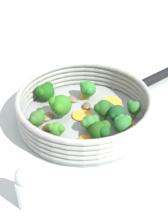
{
  "coord_description": "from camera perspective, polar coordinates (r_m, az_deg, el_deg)",
  "views": [
    {
      "loc": [
        -0.5,
        -0.21,
        0.45
      ],
      "look_at": [
        0.0,
        0.0,
        0.03
      ],
      "focal_mm": 50.0,
      "sensor_mm": 36.0,
      "label": 1
    }
  ],
  "objects": [
    {
      "name": "ground_plane",
      "position": [
        0.71,
        0.0,
        -1.67
      ],
      "size": [
        4.0,
        4.0,
        0.0
      ],
      "primitive_type": "plane",
      "color": "#B6BFBB"
    },
    {
      "name": "skillet",
      "position": [
        0.7,
        0.0,
        -1.32
      ],
      "size": [
        0.28,
        0.28,
        0.01
      ],
      "primitive_type": "cylinder",
      "color": "#939699",
      "rests_on": "ground_plane"
    },
    {
      "name": "skillet_rim_wall",
      "position": [
        0.68,
        0.0,
        1.04
      ],
      "size": [
        0.29,
        0.29,
        0.06
      ],
      "color": "#9A9994",
      "rests_on": "skillet"
    },
    {
      "name": "skillet_handle",
      "position": [
        0.85,
        13.95,
        6.56
      ],
      "size": [
        0.22,
        0.14,
        0.02
      ],
      "primitive_type": "cylinder",
      "rotation": [
        1.57,
        0.0,
        1.07
      ],
      "color": "black",
      "rests_on": "skillet"
    },
    {
      "name": "skillet_rivet_left",
      "position": [
        0.75,
        9.74,
        1.64
      ],
      "size": [
        0.01,
        0.01,
        0.01
      ],
      "primitive_type": "sphere",
      "color": "gray",
      "rests_on": "skillet"
    },
    {
      "name": "skillet_rivet_right",
      "position": [
        0.79,
        5.47,
        4.4
      ],
      "size": [
        0.01,
        0.01,
        0.01
      ],
      "primitive_type": "sphere",
      "color": "#959498",
      "rests_on": "skillet"
    },
    {
      "name": "carrot_slice_0",
      "position": [
        0.74,
        5.12,
        1.79
      ],
      "size": [
        0.07,
        0.07,
        0.0
      ],
      "primitive_type": "cylinder",
      "rotation": [
        0.0,
        0.0,
        5.47
      ],
      "color": "#F99938",
      "rests_on": "skillet"
    },
    {
      "name": "carrot_slice_1",
      "position": [
        0.7,
        0.28,
        -0.53
      ],
      "size": [
        0.04,
        0.04,
        0.0
      ],
      "primitive_type": "cylinder",
      "rotation": [
        0.0,
        0.0,
        0.42
      ],
      "color": "orange",
      "rests_on": "skillet"
    },
    {
      "name": "carrot_slice_2",
      "position": [
        0.69,
        0.87,
        -1.36
      ],
      "size": [
        0.04,
        0.04,
        0.0
      ],
      "primitive_type": "cylinder",
      "rotation": [
        0.0,
        0.0,
        6.17
      ],
      "color": "orange",
      "rests_on": "skillet"
    },
    {
      "name": "carrot_slice_3",
      "position": [
        0.7,
        -0.63,
        -0.78
      ],
      "size": [
        0.05,
        0.05,
        0.0
      ],
      "primitive_type": "cylinder",
      "rotation": [
        0.0,
        0.0,
        6.03
      ],
      "color": "orange",
      "rests_on": "skillet"
    },
    {
      "name": "carrot_slice_4",
      "position": [
        0.66,
        -6.57,
        -4.02
      ],
      "size": [
        0.04,
        0.04,
        0.0
      ],
      "primitive_type": "cylinder",
      "rotation": [
        0.0,
        0.0,
        4.81
      ],
      "color": "orange",
      "rests_on": "skillet"
    },
    {
      "name": "carrot_slice_5",
      "position": [
        0.64,
        0.45,
        -5.21
      ],
      "size": [
        0.04,
        0.04,
        0.0
      ],
      "primitive_type": "cylinder",
      "rotation": [
        0.0,
        0.0,
        4.34
      ],
      "color": "orange",
      "rests_on": "skillet"
    },
    {
      "name": "carrot_slice_6",
      "position": [
        0.67,
        8.12,
        -3.05
      ],
      "size": [
        0.05,
        0.05,
        0.0
      ],
      "primitive_type": "cylinder",
      "rotation": [
        0.0,
        0.0,
        5.02
      ],
      "color": "orange",
      "rests_on": "skillet"
    },
    {
      "name": "carrot_slice_7",
      "position": [
        0.76,
        0.25,
        3.04
      ],
      "size": [
        0.04,
        0.04,
        0.0
      ],
      "primitive_type": "cylinder",
      "rotation": [
        0.0,
        0.0,
        2.84
      ],
      "color": "orange",
      "rests_on": "skillet"
    },
    {
      "name": "broccoli_floret_0",
      "position": [
        0.69,
        9.03,
        0.84
      ],
      "size": [
        0.03,
        0.03,
        0.04
      ],
      "color": "#8EAC6B",
      "rests_on": "skillet"
    },
    {
      "name": "broccoli_floret_1",
      "position": [
        0.68,
        3.67,
        0.63
      ],
      "size": [
        0.04,
        0.04,
        0.05
      ],
      "color": "#6B924E",
      "rests_on": "skillet"
    },
    {
      "name": "broccoli_floret_2",
      "position": [
        0.66,
        -8.54,
        -1.17
      ],
      "size": [
        0.04,
        0.03,
        0.04
      ],
      "color": "#84A66B",
      "rests_on": "skillet"
    },
    {
      "name": "broccoli_floret_3",
      "position": [
        0.74,
        -7.12,
        3.77
      ],
      "size": [
        0.05,
        0.04,
        0.04
      ],
      "color": "#5E914F",
      "rests_on": "skillet"
    },
    {
      "name": "broccoli_floret_4",
      "position": [
        0.67,
        6.04,
        -0.34
      ],
      "size": [
        0.04,
        0.04,
        0.05
      ],
      "color": "#8CA65E",
      "rests_on": "skillet"
    },
    {
      "name": "broccoli_floret_5",
      "position": [
        0.63,
        -5.05,
        -3.23
      ],
      "size": [
        0.03,
        0.04,
        0.04
      ],
      "color": "#5F884E",
      "rests_on": "skillet"
    },
    {
      "name": "broccoli_floret_6",
      "position": [
        0.68,
        -4.36,
        1.2
      ],
      "size": [
        0.05,
        0.05,
        0.06
      ],
      "color": "#7C975A",
      "rests_on": "skillet"
    },
    {
      "name": "broccoli_floret_7",
      "position": [
        0.64,
        7.1,
        -2.16
      ],
      "size": [
        0.04,
        0.04,
        0.05
      ],
      "color": "#5E9646",
      "rests_on": "skillet"
    },
    {
      "name": "broccoli_floret_8",
      "position": [
        0.65,
        1.18,
        -1.87
      ],
      "size": [
        0.03,
        0.04,
        0.04
      ],
      "color": "olive",
      "rests_on": "skillet"
    },
    {
      "name": "broccoli_floret_9",
      "position": [
        0.63,
        3.05,
        -3.45
      ],
      "size": [
        0.04,
        0.04,
        0.04
      ],
      "color": "#7D9C5D",
      "rests_on": "skillet"
    },
    {
      "name": "broccoli_floret_10",
      "position": [
        0.74,
        0.61,
        4.31
      ],
      "size": [
        0.04,
        0.04,
        0.05
      ],
      "color": "#6D8F49",
      "rests_on": "skillet"
    },
    {
      "name": "mushroom_piece_0",
      "position": [
        0.67,
        -6.54,
        -2.87
      ],
      "size": [
        0.03,
        0.02,
        0.01
      ],
      "primitive_type": "ellipsoid",
      "rotation": [
        0.0,
        0.0,
        3.41
      ],
      "color": "brown",
      "rests_on": "skillet"
    },
    {
      "name": "mushroom_piece_1",
      "position": [
        0.72,
        0.5,
        1.12
      ],
      "size": [
        0.03,
        0.03,
        0.01
      ],
      "primitive_type": "ellipsoid",
      "rotation": [
        0.0,
        0.0,
        0.36
      ],
      "color": "brown",
      "rests_on": "skillet"
    },
    {
      "name": "mushroom_piece_2",
      "position": [
        0.75,
        -2.21,
        2.39
      ],
      "size": [
        0.03,
        0.03,
        0.01
      ],
      "primitive_type": "ellipsoid",
      "rotation": [
        0.0,
        0.0,
        4.48
      ],
      "color": "#7B6146",
      "rests_on": "skillet"
    },
    {
      "name": "mushroom_piece_3",
      "position": [
        0.7,
        -6.83,
        -0.85
      ],
      "size": [
        0.04,
        0.04,
        0.01
      ],
      "primitive_type": "ellipsoid",
      "rotation": [
        0.0,
        0.0,
        5.94
      ],
      "color": "#886043",
      "rests_on": "skillet"
    },
    {
      "name": "salt_shaker",
      "position": [
        0.53,
        -10.42,
        -13.45
      ],
      "size": [
        0.04,
        0.04,
        0.09
      ],
      "color": "white",
      "rests_on": "ground_plane"
    }
  ]
}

